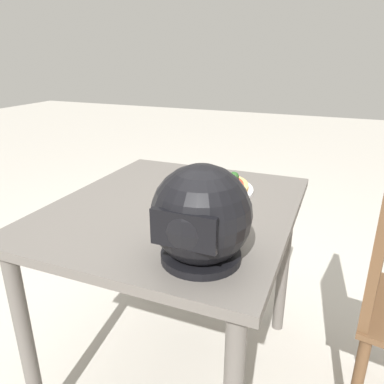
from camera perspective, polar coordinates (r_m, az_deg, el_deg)
name	(u,v)px	position (r m, az deg, el deg)	size (l,w,h in m)	color
ground_plane	(177,367)	(1.71, -2.32, -25.46)	(14.00, 14.00, 0.00)	#B2ADA3
dining_table	(175,231)	(1.32, -2.72, -6.08)	(0.81, 0.93, 0.74)	#5B5651
pizza_plate	(208,189)	(1.41, 2.54, 0.48)	(0.34, 0.34, 0.01)	white
pizza	(208,184)	(1.40, 2.47, 1.24)	(0.30, 0.30, 0.06)	tan
motorcycle_helmet	(201,217)	(0.90, 1.41, -3.82)	(0.25, 0.25, 0.25)	black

